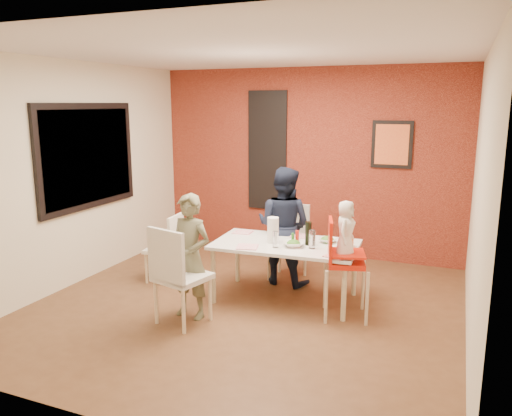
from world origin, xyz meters
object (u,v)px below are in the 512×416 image
at_px(paper_towel_roll, 273,230).
at_px(chair_near, 176,271).
at_px(chair_far, 290,237).
at_px(toddler, 346,231).
at_px(chair_left, 169,244).
at_px(wine_bottle, 308,233).
at_px(child_near, 190,256).
at_px(dining_table, 286,248).
at_px(child_far, 284,226).
at_px(high_chair, 342,259).

bearing_deg(paper_towel_roll, chair_near, -121.90).
relative_size(chair_far, toddler, 1.51).
height_order(chair_left, wine_bottle, wine_bottle).
height_order(child_near, wine_bottle, child_near).
distance_m(dining_table, child_far, 0.56).
xyz_separation_m(dining_table, chair_near, (-0.78, -1.06, -0.04)).
relative_size(child_near, toddler, 2.09).
distance_m(chair_near, chair_far, 1.91).
bearing_deg(toddler, high_chair, 118.88).
distance_m(dining_table, chair_left, 1.54).
relative_size(dining_table, chair_far, 1.75).
xyz_separation_m(chair_far, toddler, (0.91, -0.97, 0.40)).
relative_size(chair_near, child_far, 0.70).
bearing_deg(child_far, wine_bottle, 140.12).
bearing_deg(child_near, high_chair, 28.31).
xyz_separation_m(toddler, wine_bottle, (-0.46, 0.24, -0.13)).
xyz_separation_m(high_chair, child_far, (-0.89, 0.74, 0.10)).
height_order(chair_left, high_chair, high_chair).
distance_m(chair_near, child_near, 0.26).
height_order(chair_far, toddler, toddler).
bearing_deg(child_near, paper_towel_roll, 57.81).
height_order(dining_table, chair_far, chair_far).
distance_m(high_chair, toddler, 0.30).
xyz_separation_m(chair_far, child_near, (-0.56, -1.57, 0.13)).
distance_m(chair_far, wine_bottle, 0.90).
xyz_separation_m(chair_near, wine_bottle, (1.04, 1.09, 0.23)).
bearing_deg(wine_bottle, child_near, -140.43).
xyz_separation_m(dining_table, chair_left, (-1.54, 0.01, -0.13)).
relative_size(child_near, wine_bottle, 4.96).
bearing_deg(high_chair, chair_left, 67.99).
height_order(chair_far, child_far, child_far).
xyz_separation_m(chair_left, high_chair, (2.22, -0.24, 0.15)).
bearing_deg(chair_left, chair_near, 29.71).
xyz_separation_m(dining_table, high_chair, (0.69, -0.23, 0.02)).
bearing_deg(child_far, chair_far, -83.94).
distance_m(high_chair, child_near, 1.56).
xyz_separation_m(chair_left, child_near, (0.78, -0.82, 0.17)).
bearing_deg(chair_far, chair_near, -105.16).
relative_size(chair_far, high_chair, 0.90).
bearing_deg(wine_bottle, chair_left, -179.59).
bearing_deg(chair_far, dining_table, -72.57).
distance_m(dining_table, toddler, 0.81).
xyz_separation_m(child_near, child_far, (0.56, 1.32, 0.07)).
distance_m(chair_near, toddler, 1.76).
distance_m(child_near, wine_bottle, 1.32).
relative_size(chair_near, wine_bottle, 3.87).
relative_size(chair_far, chair_left, 1.10).
bearing_deg(child_far, high_chair, 147.34).
distance_m(chair_far, chair_left, 1.53).
height_order(dining_table, child_far, child_far).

